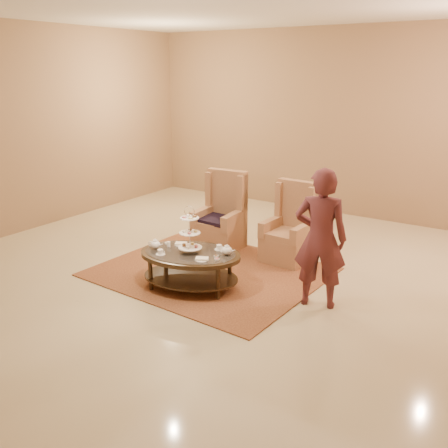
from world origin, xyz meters
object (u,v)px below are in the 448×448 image
Objects in this scene: armchair_right at (290,234)px; person at (320,239)px; armchair_left at (221,223)px; tea_table at (190,259)px.

person reaches higher than armchair_right.
armchair_left is 1.14m from armchair_right.
person reaches higher than tea_table.
tea_table is 1.69m from person.
armchair_left reaches higher than tea_table.
tea_table is at bearing 0.09° from person.
tea_table is at bearing -107.80° from armchair_right.
armchair_left is at bearing -169.73° from armchair_right.
armchair_right is at bearing -67.35° from person.
armchair_right is 1.57m from person.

